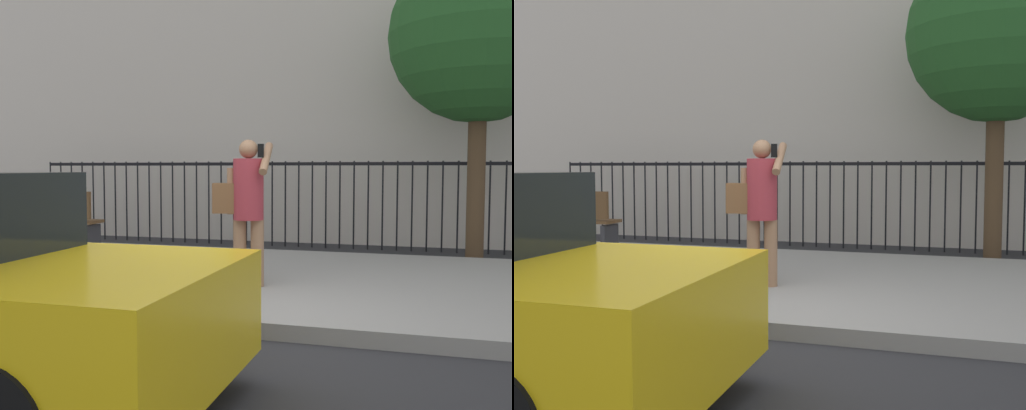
# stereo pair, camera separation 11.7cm
# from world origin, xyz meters

# --- Properties ---
(ground_plane) EXTENTS (60.00, 60.00, 0.00)m
(ground_plane) POSITION_xyz_m (0.00, 0.00, 0.00)
(ground_plane) COLOR #28282B
(sidewalk) EXTENTS (28.00, 4.40, 0.15)m
(sidewalk) POSITION_xyz_m (0.00, 2.20, 0.07)
(sidewalk) COLOR gray
(sidewalk) RESTS_ON ground
(iron_fence) EXTENTS (12.03, 0.04, 1.60)m
(iron_fence) POSITION_xyz_m (0.00, 5.90, 1.02)
(iron_fence) COLOR black
(iron_fence) RESTS_ON ground
(pedestrian_on_phone) EXTENTS (0.67, 0.48, 1.64)m
(pedestrian_on_phone) POSITION_xyz_m (-0.29, 1.48, 1.10)
(pedestrian_on_phone) COLOR #936B4C
(pedestrian_on_phone) RESTS_ON sidewalk
(street_bench) EXTENTS (1.60, 0.45, 0.95)m
(street_bench) POSITION_xyz_m (-4.27, 3.50, 0.65)
(street_bench) COLOR brown
(street_bench) RESTS_ON sidewalk
(street_tree_near) EXTENTS (2.76, 2.76, 4.93)m
(street_tree_near) POSITION_xyz_m (2.39, 4.95, 3.53)
(street_tree_near) COLOR #4C3823
(street_tree_near) RESTS_ON ground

